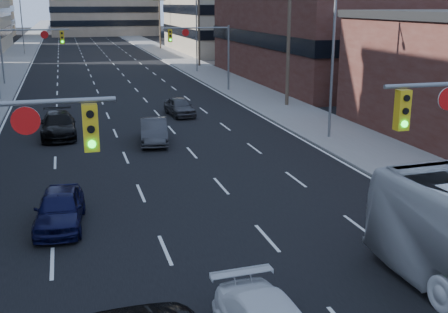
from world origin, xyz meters
name	(u,v)px	position (x,y,z in m)	size (l,w,h in m)	color
road_surface	(83,39)	(0.00, 130.00, 0.01)	(18.00, 300.00, 0.02)	black
sidewalk_left	(30,39)	(-11.50, 130.00, 0.07)	(5.00, 300.00, 0.15)	slate
sidewalk_right	(133,38)	(11.50, 130.00, 0.07)	(5.00, 300.00, 0.15)	slate
storefront_right_mid	(342,37)	(24.00, 50.00, 4.50)	(20.00, 30.00, 9.00)	#472119
office_right_far	(243,9)	(25.00, 88.00, 7.00)	(22.00, 28.00, 14.00)	gray
bg_block_right	(218,11)	(32.00, 130.00, 6.00)	(22.00, 22.00, 12.00)	gray
signal_far_left	(24,48)	(-7.68, 45.00, 4.30)	(6.09, 0.33, 6.00)	slate
signal_far_right	(204,45)	(7.68, 45.00, 4.30)	(6.09, 0.33, 6.00)	slate
utility_pole_block	(289,32)	(12.20, 36.00, 5.78)	(2.20, 0.28, 11.00)	#4C3D2D
utility_pole_midblock	(199,21)	(12.20, 66.00, 5.78)	(2.20, 0.28, 11.00)	#4C3D2D
utility_pole_distant	(160,16)	(12.20, 96.00, 5.78)	(2.20, 0.28, 11.00)	#4C3D2D
streetlight_left_mid	(1,34)	(-10.34, 55.00, 5.05)	(2.03, 0.22, 9.00)	slate
streetlight_left_far	(23,22)	(-10.34, 90.00, 5.05)	(2.03, 0.22, 9.00)	slate
streetlight_right_near	(330,54)	(10.34, 25.00, 5.05)	(2.03, 0.22, 9.00)	slate
streetlight_right_far	(195,29)	(10.34, 60.00, 5.05)	(2.03, 0.22, 9.00)	slate
sedan_blue	(60,208)	(-5.12, 15.09, 0.70)	(1.66, 4.13, 1.41)	black
sedan_grey_center	(154,131)	(0.17, 26.86, 0.71)	(1.50, 4.31, 1.42)	#303032
sedan_black_far	(58,125)	(-5.20, 30.02, 0.74)	(2.06, 5.07, 1.47)	black
sedan_grey_right	(180,107)	(3.27, 34.61, 0.67)	(1.57, 3.91, 1.33)	#3A3A3D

